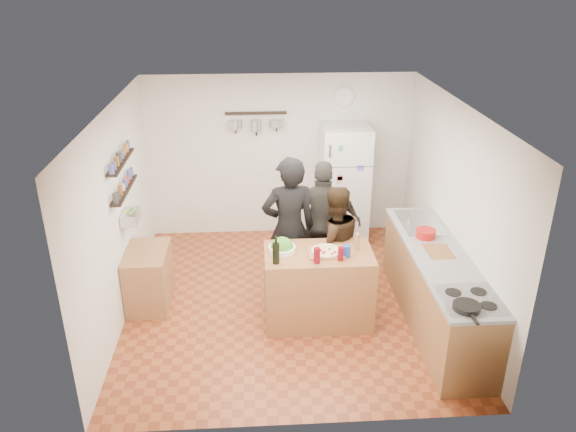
{
  "coord_description": "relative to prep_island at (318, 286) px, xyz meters",
  "views": [
    {
      "loc": [
        -0.39,
        -6.07,
        3.93
      ],
      "look_at": [
        0.0,
        0.1,
        1.15
      ],
      "focal_mm": 35.0,
      "sensor_mm": 36.0,
      "label": 1
    }
  ],
  "objects": [
    {
      "name": "person_back",
      "position": [
        0.17,
        0.97,
        0.38
      ],
      "size": [
        1.03,
        0.53,
        1.67
      ],
      "primitive_type": "imported",
      "rotation": [
        0.0,
        0.0,
        3.01
      ],
      "color": "#312F2B",
      "rests_on": "floor"
    },
    {
      "name": "person_left",
      "position": [
        -0.3,
        0.6,
        0.48
      ],
      "size": [
        0.74,
        0.55,
        1.87
      ],
      "primitive_type": "imported",
      "rotation": [
        0.0,
        0.0,
        3.3
      ],
      "color": "black",
      "rests_on": "floor"
    },
    {
      "name": "pizza",
      "position": [
        0.08,
        -0.02,
        0.48
      ],
      "size": [
        0.34,
        0.34,
        0.02
      ],
      "primitive_type": "cylinder",
      "color": "#D5BB8C",
      "rests_on": "pizza_board"
    },
    {
      "name": "person_center",
      "position": [
        0.24,
        0.46,
        0.31
      ],
      "size": [
        0.87,
        0.75,
        1.53
      ],
      "primitive_type": "imported",
      "rotation": [
        0.0,
        0.0,
        3.39
      ],
      "color": "black",
      "rests_on": "floor"
    },
    {
      "name": "pizza_board",
      "position": [
        0.08,
        -0.02,
        0.47
      ],
      "size": [
        0.42,
        0.34,
        0.02
      ],
      "primitive_type": "cube",
      "color": "#955836",
      "rests_on": "prep_island"
    },
    {
      "name": "produce_basket",
      "position": [
        -2.22,
        0.61,
        0.69
      ],
      "size": [
        0.18,
        0.35,
        0.14
      ],
      "primitive_type": "cube",
      "color": "silver",
      "rests_on": "left_wall"
    },
    {
      "name": "sink",
      "position": [
        1.38,
        0.71,
        0.46
      ],
      "size": [
        0.5,
        0.8,
        0.03
      ],
      "primitive_type": "cube",
      "color": "silver",
      "rests_on": "counter_run"
    },
    {
      "name": "wine_glass_far",
      "position": [
        0.22,
        -0.2,
        0.53
      ],
      "size": [
        0.06,
        0.06,
        0.16
      ],
      "primitive_type": "cylinder",
      "color": "#630810",
      "rests_on": "prep_island"
    },
    {
      "name": "cutting_board",
      "position": [
        1.38,
        -0.08,
        0.46
      ],
      "size": [
        0.3,
        0.4,
        0.02
      ],
      "primitive_type": "cube",
      "color": "#9C6838",
      "rests_on": "counter_run"
    },
    {
      "name": "pepper_mill",
      "position": [
        0.45,
        0.05,
        0.54
      ],
      "size": [
        0.05,
        0.05,
        0.17
      ],
      "primitive_type": "cylinder",
      "color": "olive",
      "rests_on": "prep_island"
    },
    {
      "name": "red_bowl",
      "position": [
        1.33,
        0.29,
        0.51
      ],
      "size": [
        0.24,
        0.24,
        0.1
      ],
      "primitive_type": "cylinder",
      "color": "#AD1613",
      "rests_on": "counter_run"
    },
    {
      "name": "counter_run",
      "position": [
        1.38,
        -0.14,
        -0.01
      ],
      "size": [
        0.63,
        2.63,
        0.9
      ],
      "primitive_type": "cube",
      "color": "#9E7042",
      "rests_on": "floor"
    },
    {
      "name": "spice_shelf_lower",
      "position": [
        -2.25,
        0.61,
        1.04
      ],
      "size": [
        0.12,
        1.0,
        0.02
      ],
      "primitive_type": "cube",
      "color": "black",
      "rests_on": "left_wall"
    },
    {
      "name": "room_shell",
      "position": [
        -0.32,
        0.79,
        0.79
      ],
      "size": [
        4.2,
        4.2,
        4.2
      ],
      "color": "brown",
      "rests_on": "ground"
    },
    {
      "name": "salt_canister",
      "position": [
        0.3,
        -0.12,
        0.52
      ],
      "size": [
        0.09,
        0.09,
        0.14
      ],
      "primitive_type": "cylinder",
      "color": "navy",
      "rests_on": "prep_island"
    },
    {
      "name": "fridge",
      "position": [
        0.63,
        2.16,
        0.45
      ],
      "size": [
        0.7,
        0.68,
        1.8
      ],
      "primitive_type": "cube",
      "color": "white",
      "rests_on": "floor"
    },
    {
      "name": "skillet",
      "position": [
        1.28,
        -1.26,
        0.49
      ],
      "size": [
        0.27,
        0.27,
        0.05
      ],
      "primitive_type": "cylinder",
      "color": "black",
      "rests_on": "stove_top"
    },
    {
      "name": "wine_bottle",
      "position": [
        -0.5,
        -0.22,
        0.57
      ],
      "size": [
        0.08,
        0.08,
        0.24
      ],
      "primitive_type": "cylinder",
      "color": "black",
      "rests_on": "prep_island"
    },
    {
      "name": "side_table",
      "position": [
        -2.06,
        0.49,
        -0.09
      ],
      "size": [
        0.5,
        0.8,
        0.73
      ],
      "primitive_type": "cube",
      "color": "#A47245",
      "rests_on": "floor"
    },
    {
      "name": "pot_rack",
      "position": [
        -0.67,
        2.41,
        1.49
      ],
      "size": [
        0.9,
        0.04,
        0.04
      ],
      "primitive_type": "cube",
      "color": "black",
      "rests_on": "back_wall"
    },
    {
      "name": "wall_clock",
      "position": [
        0.63,
        2.49,
        1.69
      ],
      "size": [
        0.3,
        0.03,
        0.3
      ],
      "primitive_type": "cylinder",
      "rotation": [
        1.57,
        0.0,
        0.0
      ],
      "color": "silver",
      "rests_on": "back_wall"
    },
    {
      "name": "prep_island",
      "position": [
        0.0,
        0.0,
        0.0
      ],
      "size": [
        1.25,
        0.72,
        0.91
      ],
      "primitive_type": "cube",
      "color": "#925935",
      "rests_on": "floor"
    },
    {
      "name": "spice_shelf_upper",
      "position": [
        -2.25,
        0.61,
        1.4
      ],
      "size": [
        0.12,
        1.0,
        0.02
      ],
      "primitive_type": "cube",
      "color": "black",
      "rests_on": "left_wall"
    },
    {
      "name": "stove_top",
      "position": [
        1.38,
        -1.09,
        0.46
      ],
      "size": [
        0.6,
        0.62,
        0.02
      ],
      "primitive_type": "cube",
      "color": "white",
      "rests_on": "counter_run"
    },
    {
      "name": "salad_bowl",
      "position": [
        -0.42,
        0.05,
        0.49
      ],
      "size": [
        0.31,
        0.31,
        0.06
      ],
      "primitive_type": "cylinder",
      "color": "white",
      "rests_on": "prep_island"
    },
    {
      "name": "wine_glass_near",
      "position": [
        -0.05,
        -0.24,
        0.54
      ],
      "size": [
        0.07,
        0.07,
        0.18
      ],
      "primitive_type": "cylinder",
      "color": "#600813",
      "rests_on": "prep_island"
    }
  ]
}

